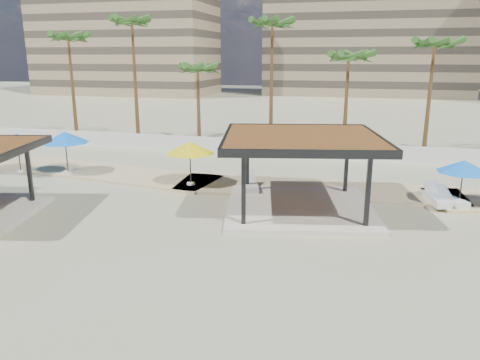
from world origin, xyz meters
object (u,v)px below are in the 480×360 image
(lounger_c, at_px, (451,200))
(umbrella_a, at_px, (65,137))
(lounger_b, at_px, (436,198))
(pavilion_central, at_px, (301,166))
(lounger_a, at_px, (250,185))

(lounger_c, bearing_deg, umbrella_a, 58.11)
(umbrella_a, xyz_separation_m, lounger_b, (22.12, -0.66, -2.07))
(umbrella_a, xyz_separation_m, lounger_c, (22.83, -0.67, -2.10))
(umbrella_a, height_order, lounger_b, umbrella_a)
(pavilion_central, xyz_separation_m, lounger_a, (-3.16, 2.46, -1.87))
(pavilion_central, relative_size, lounger_a, 3.60)
(lounger_a, relative_size, lounger_b, 1.01)
(umbrella_a, relative_size, lounger_a, 1.30)
(lounger_a, height_order, lounger_b, lounger_a)
(pavilion_central, xyz_separation_m, umbrella_a, (-15.43, 3.12, 0.20))
(lounger_a, xyz_separation_m, lounger_c, (10.56, -0.01, -0.03))
(umbrella_a, xyz_separation_m, lounger_a, (12.27, -0.66, -2.07))
(pavilion_central, height_order, umbrella_a, pavilion_central)
(pavilion_central, distance_m, lounger_c, 8.03)
(lounger_a, relative_size, lounger_c, 1.19)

